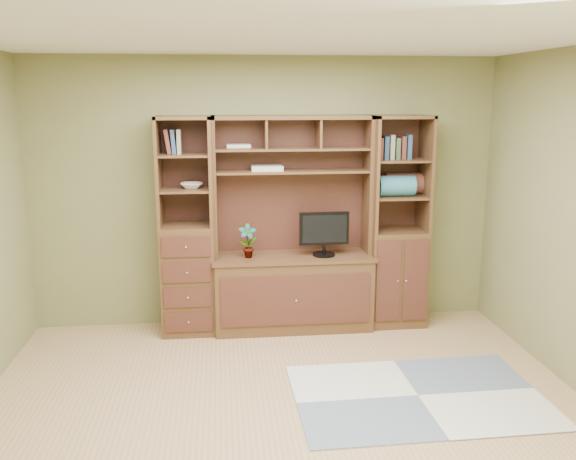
{
  "coord_description": "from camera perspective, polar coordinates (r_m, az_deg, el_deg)",
  "views": [
    {
      "loc": [
        -0.43,
        -3.87,
        2.23
      ],
      "look_at": [
        0.13,
        1.2,
        1.1
      ],
      "focal_mm": 38.0,
      "sensor_mm": 36.0,
      "label": 1
    }
  ],
  "objects": [
    {
      "name": "orchid",
      "position": [
        5.74,
        -3.79,
        -1.04
      ],
      "size": [
        0.17,
        0.12,
        0.32
      ],
      "primitive_type": "imported",
      "color": "#B25C3C",
      "rests_on": "center_hutch"
    },
    {
      "name": "rug",
      "position": [
        4.88,
        12.07,
        -14.94
      ],
      "size": [
        1.89,
        1.28,
        0.01
      ],
      "primitive_type": "cube",
      "rotation": [
        0.0,
        0.0,
        0.02
      ],
      "color": "#939798",
      "rests_on": "ground"
    },
    {
      "name": "left_tower",
      "position": [
        5.78,
        -9.45,
        0.29
      ],
      "size": [
        0.5,
        0.45,
        2.05
      ],
      "primitive_type": "cube",
      "color": "#4C301A",
      "rests_on": "ground"
    },
    {
      "name": "bowl",
      "position": [
        5.71,
        -9.01,
        4.13
      ],
      "size": [
        0.2,
        0.2,
        0.05
      ],
      "primitive_type": "imported",
      "color": "silver",
      "rests_on": "left_tower"
    },
    {
      "name": "center_hutch",
      "position": [
        5.77,
        0.48,
        0.44
      ],
      "size": [
        1.54,
        0.53,
        2.05
      ],
      "primitive_type": "cube",
      "color": "#4C301A",
      "rests_on": "ground"
    },
    {
      "name": "magazines",
      "position": [
        5.75,
        -1.98,
        5.82
      ],
      "size": [
        0.29,
        0.21,
        0.05
      ],
      "primitive_type": "cube",
      "color": "#BFB5A3",
      "rests_on": "center_hutch"
    },
    {
      "name": "blanket_red",
      "position": [
        6.05,
        10.78,
        4.31
      ],
      "size": [
        0.37,
        0.21,
        0.21
      ],
      "primitive_type": "cube",
      "color": "brown",
      "rests_on": "right_tower"
    },
    {
      "name": "monitor",
      "position": [
        5.78,
        3.41,
        0.4
      ],
      "size": [
        0.48,
        0.22,
        0.58
      ],
      "primitive_type": "cube",
      "rotation": [
        0.0,
        0.0,
        0.03
      ],
      "color": "black",
      "rests_on": "center_hutch"
    },
    {
      "name": "blanket_teal",
      "position": [
        5.9,
        10.09,
        4.09
      ],
      "size": [
        0.34,
        0.2,
        0.2
      ],
      "primitive_type": "cube",
      "color": "#2F6B7C",
      "rests_on": "right_tower"
    },
    {
      "name": "right_tower",
      "position": [
        6.02,
        10.17,
        0.73
      ],
      "size": [
        0.55,
        0.45,
        2.05
      ],
      "primitive_type": "cube",
      "color": "#4C301A",
      "rests_on": "ground"
    },
    {
      "name": "room",
      "position": [
        4.01,
        -0.02,
        -0.93
      ],
      "size": [
        4.6,
        4.1,
        2.64
      ],
      "color": "tan",
      "rests_on": "ground"
    }
  ]
}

